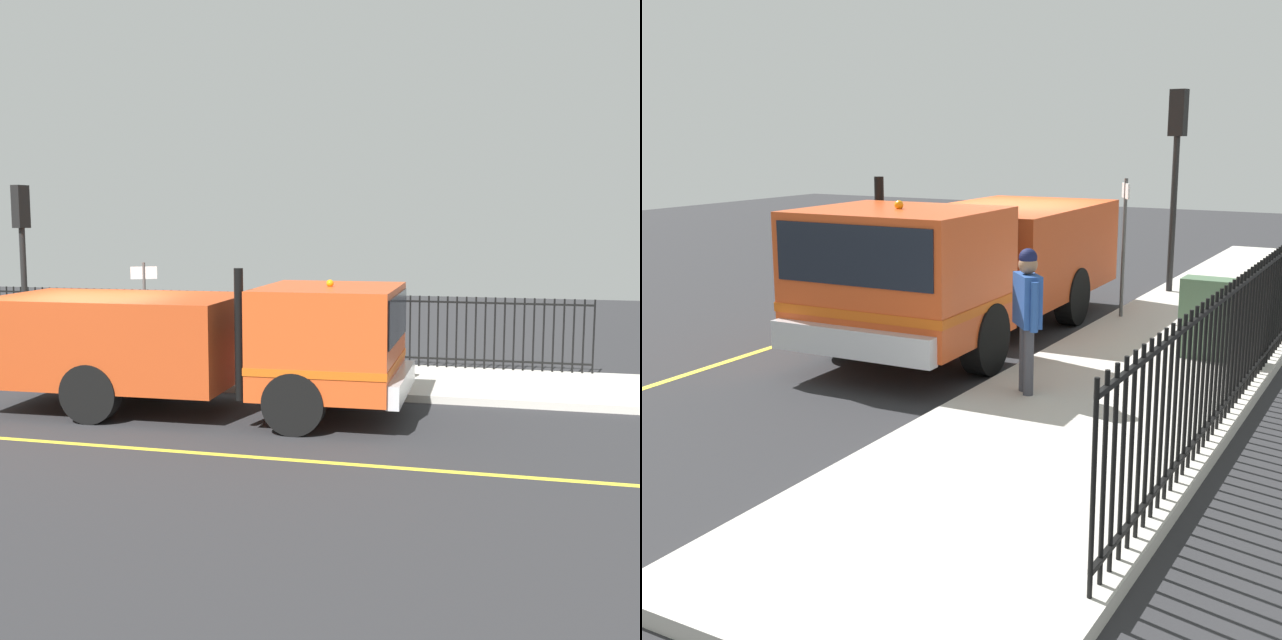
# 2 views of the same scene
# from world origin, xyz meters

# --- Properties ---
(ground_plane) EXTENTS (44.50, 44.50, 0.00)m
(ground_plane) POSITION_xyz_m (0.00, 0.00, 0.00)
(ground_plane) COLOR #2B2B2D
(ground_plane) RESTS_ON ground
(sidewalk_slab) EXTENTS (3.02, 20.23, 0.14)m
(sidewalk_slab) POSITION_xyz_m (3.27, 0.00, 0.07)
(sidewalk_slab) COLOR beige
(sidewalk_slab) RESTS_ON ground
(lane_marking) EXTENTS (0.12, 18.20, 0.01)m
(lane_marking) POSITION_xyz_m (-2.05, 0.00, 0.00)
(lane_marking) COLOR yellow
(lane_marking) RESTS_ON ground
(work_truck) EXTENTS (2.64, 7.03, 2.50)m
(work_truck) POSITION_xyz_m (0.25, -2.26, 1.27)
(work_truck) COLOR #D84C1E
(work_truck) RESTS_ON ground
(worker_standing) EXTENTS (0.48, 0.51, 1.71)m
(worker_standing) POSITION_xyz_m (2.40, -4.70, 1.19)
(worker_standing) COLOR #264C99
(worker_standing) RESTS_ON sidewalk_slab
(iron_fence) EXTENTS (0.04, 17.23, 1.51)m
(iron_fence) POSITION_xyz_m (4.65, 0.00, 0.90)
(iron_fence) COLOR black
(iron_fence) RESTS_ON sidewalk_slab
(traffic_light_near) EXTENTS (0.33, 0.26, 3.78)m
(traffic_light_near) POSITION_xyz_m (2.07, 2.63, 2.83)
(traffic_light_near) COLOR black
(traffic_light_near) RESTS_ON sidewalk_slab
(utility_cabinet) EXTENTS (0.72, 0.41, 1.09)m
(utility_cabinet) POSITION_xyz_m (3.87, -2.04, 0.68)
(utility_cabinet) COLOR #4C6B4C
(utility_cabinet) RESTS_ON sidewalk_slab
(street_sign) EXTENTS (0.27, 0.45, 2.28)m
(street_sign) POSITION_xyz_m (2.00, -0.06, 1.56)
(street_sign) COLOR #4C4C4C
(street_sign) RESTS_ON sidewalk_slab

